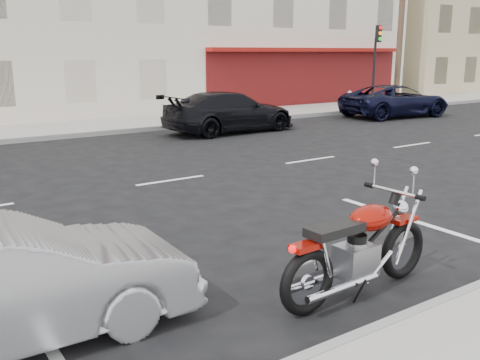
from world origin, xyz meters
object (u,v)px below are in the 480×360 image
(suv_far, at_px, (395,101))
(car_far, at_px, (230,112))
(traffic_light, at_px, (376,55))
(motorcycle, at_px, (405,236))
(utility_pole, at_px, (402,10))
(fire_hydrant, at_px, (350,98))

(suv_far, height_order, car_far, car_far)
(suv_far, bearing_deg, car_far, 95.20)
(traffic_light, distance_m, motorcycle, 21.29)
(motorcycle, bearing_deg, utility_pole, 37.93)
(fire_hydrant, relative_size, motorcycle, 0.31)
(utility_pole, bearing_deg, suv_far, -140.40)
(traffic_light, distance_m, car_far, 11.13)
(motorcycle, distance_m, car_far, 12.45)
(fire_hydrant, xyz_separation_m, suv_far, (-0.76, -3.42, 0.14))
(fire_hydrant, bearing_deg, motorcycle, -133.61)
(utility_pole, distance_m, car_far, 13.59)
(traffic_light, relative_size, fire_hydrant, 5.28)
(fire_hydrant, distance_m, car_far, 9.60)
(suv_far, bearing_deg, motorcycle, 136.93)
(traffic_light, xyz_separation_m, suv_far, (-2.26, -3.25, -1.89))
(suv_far, relative_size, car_far, 1.01)
(utility_pole, xyz_separation_m, traffic_light, (-2.00, -0.27, -2.18))
(fire_hydrant, height_order, car_far, car_far)
(utility_pole, distance_m, suv_far, 6.86)
(motorcycle, relative_size, suv_far, 0.48)
(fire_hydrant, relative_size, car_far, 0.15)
(traffic_light, distance_m, suv_far, 4.39)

